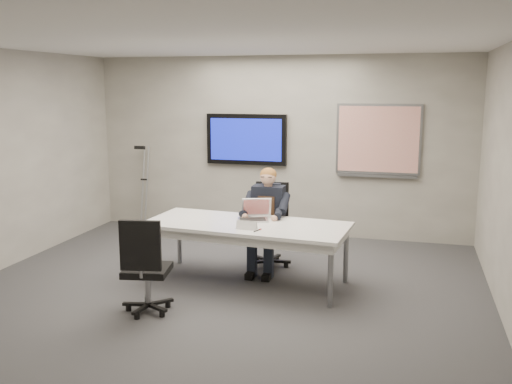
% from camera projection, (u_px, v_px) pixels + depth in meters
% --- Properties ---
extents(floor, '(6.00, 6.00, 0.02)m').
position_uv_depth(floor, '(216.00, 298.00, 6.38)').
color(floor, '#363638').
rests_on(floor, ground).
extents(ceiling, '(6.00, 6.00, 0.02)m').
position_uv_depth(ceiling, '(212.00, 40.00, 5.87)').
color(ceiling, silver).
rests_on(ceiling, wall_back).
extents(wall_back, '(6.00, 0.02, 2.80)m').
position_uv_depth(wall_back, '(278.00, 146.00, 8.97)').
color(wall_back, gray).
rests_on(wall_back, ground).
extents(wall_front, '(6.00, 0.02, 2.80)m').
position_uv_depth(wall_front, '(40.00, 251.00, 3.28)').
color(wall_front, gray).
rests_on(wall_front, ground).
extents(conference_table, '(2.46, 1.18, 0.74)m').
position_uv_depth(conference_table, '(246.00, 230.00, 6.75)').
color(conference_table, white).
rests_on(conference_table, ground).
extents(tv_display, '(1.30, 0.09, 0.80)m').
position_uv_depth(tv_display, '(246.00, 139.00, 9.03)').
color(tv_display, black).
rests_on(tv_display, wall_back).
extents(whiteboard, '(1.25, 0.08, 1.10)m').
position_uv_depth(whiteboard, '(378.00, 141.00, 8.51)').
color(whiteboard, gray).
rests_on(whiteboard, wall_back).
extents(office_chair_far, '(0.55, 0.55, 1.09)m').
position_uv_depth(office_chair_far, '(270.00, 240.00, 7.47)').
color(office_chair_far, black).
rests_on(office_chair_far, ground).
extents(office_chair_near, '(0.57, 0.57, 1.03)m').
position_uv_depth(office_chair_near, '(147.00, 283.00, 5.89)').
color(office_chair_near, black).
rests_on(office_chair_near, ground).
extents(seated_person, '(0.41, 0.70, 1.32)m').
position_uv_depth(seated_person, '(265.00, 231.00, 7.20)').
color(seated_person, '#1B212E').
rests_on(seated_person, office_chair_far).
extents(crutch, '(0.38, 0.63, 1.45)m').
position_uv_depth(crutch, '(145.00, 185.00, 9.48)').
color(crutch, '#A3A6AA').
rests_on(crutch, ground).
extents(laptop, '(0.42, 0.44, 0.25)m').
position_uv_depth(laptop, '(255.00, 214.00, 6.91)').
color(laptop, silver).
rests_on(laptop, conference_table).
extents(name_tent, '(0.24, 0.08, 0.09)m').
position_uv_depth(name_tent, '(247.00, 225.00, 6.45)').
color(name_tent, silver).
rests_on(name_tent, conference_table).
extents(pen, '(0.06, 0.15, 0.01)m').
position_uv_depth(pen, '(258.00, 230.00, 6.38)').
color(pen, black).
rests_on(pen, conference_table).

